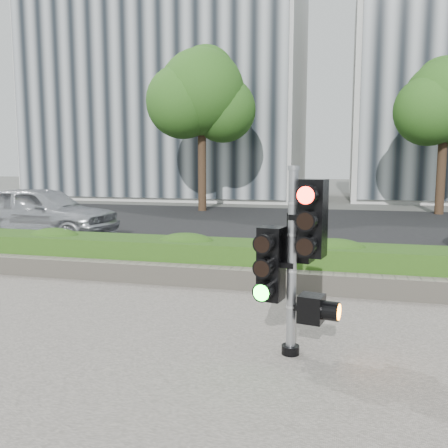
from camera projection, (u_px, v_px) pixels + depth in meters
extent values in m
plane|color=#51514C|center=(212.00, 328.00, 6.19)|extent=(120.00, 120.00, 0.00)
cube|color=#9E9389|center=(127.00, 430.00, 3.78)|extent=(16.00, 11.00, 0.03)
cube|color=black|center=(292.00, 227.00, 15.80)|extent=(60.00, 13.00, 0.02)
cube|color=gray|center=(255.00, 270.00, 9.21)|extent=(60.00, 0.25, 0.12)
cube|color=gray|center=(242.00, 279.00, 7.99)|extent=(12.00, 0.32, 0.34)
cube|color=#4D8328|center=(249.00, 261.00, 8.59)|extent=(12.00, 1.00, 0.68)
cube|color=#B7B7B2|center=(172.00, 76.00, 29.53)|extent=(16.00, 9.00, 15.00)
cylinder|color=black|center=(202.00, 166.00, 20.97)|extent=(0.36, 0.36, 4.03)
sphere|color=#264F16|center=(202.00, 92.00, 20.56)|extent=(3.74, 3.74, 3.74)
sphere|color=#264F16|center=(223.00, 110.00, 20.79)|extent=(2.88, 2.88, 2.88)
sphere|color=#264F16|center=(183.00, 102.00, 20.38)|extent=(3.17, 3.17, 3.17)
sphere|color=#264F16|center=(206.00, 75.00, 21.14)|extent=(2.59, 2.59, 2.59)
cylinder|color=black|center=(441.00, 171.00, 19.53)|extent=(0.36, 0.36, 3.58)
sphere|color=#264F16|center=(445.00, 102.00, 19.17)|extent=(3.33, 3.33, 3.33)
sphere|color=#264F16|center=(429.00, 111.00, 19.00)|extent=(2.82, 2.82, 2.82)
sphere|color=#264F16|center=(443.00, 85.00, 19.68)|extent=(2.30, 2.30, 2.30)
cylinder|color=black|center=(290.00, 350.00, 5.25)|extent=(0.20, 0.20, 0.10)
cylinder|color=gray|center=(292.00, 264.00, 5.13)|extent=(0.10, 0.10, 2.03)
cylinder|color=gray|center=(294.00, 168.00, 4.99)|extent=(0.13, 0.13, 0.05)
cube|color=#FF1107|center=(313.00, 218.00, 4.94)|extent=(0.30, 0.30, 0.81)
cube|color=#14E51E|center=(271.00, 263.00, 5.20)|extent=(0.30, 0.30, 0.81)
cube|color=black|center=(301.00, 237.00, 5.28)|extent=(0.30, 0.30, 0.55)
cube|color=orange|center=(311.00, 308.00, 5.12)|extent=(0.30, 0.30, 0.30)
imported|color=#B7B9BF|center=(41.00, 212.00, 13.36)|extent=(4.43, 1.90, 1.49)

